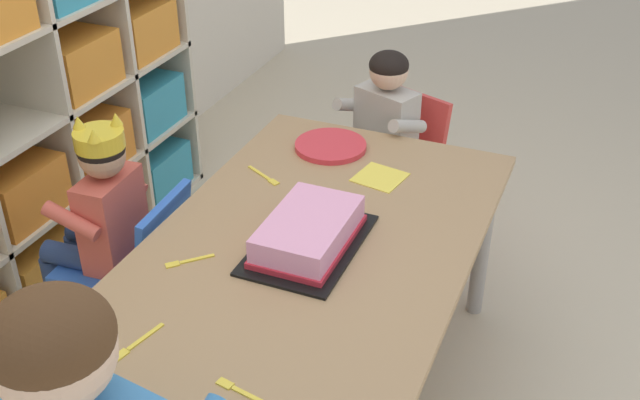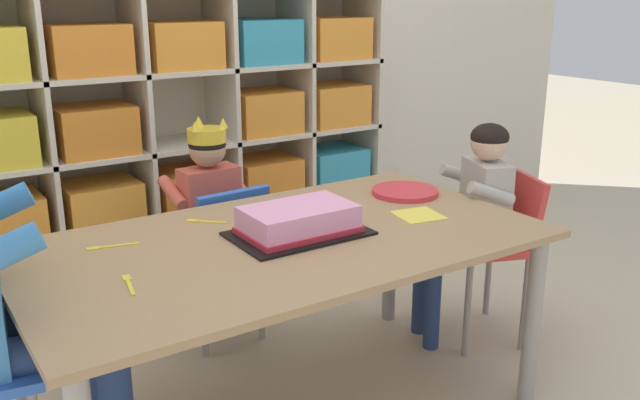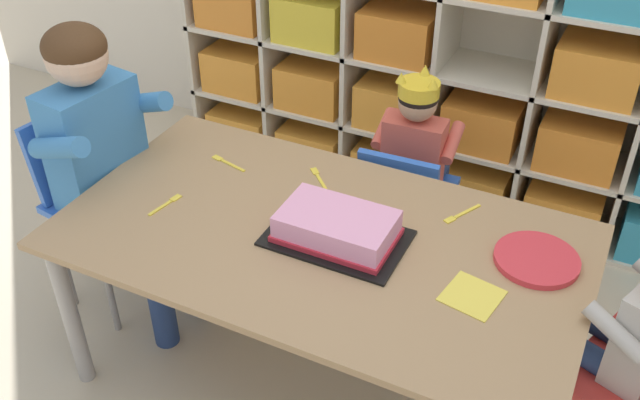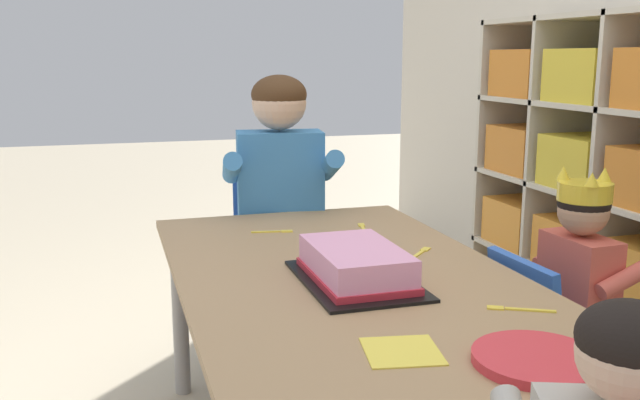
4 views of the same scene
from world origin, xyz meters
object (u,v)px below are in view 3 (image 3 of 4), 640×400
object	(u,v)px
activity_table	(321,252)
classroom_chair_blue	(405,198)
fork_near_child_seat	(167,204)
child_with_crown	(417,148)
adult_helper_seated	(108,148)
fork_scattered_mid_table	(318,177)
paper_plate_stack	(537,259)
guest_at_table_side	(630,327)
birthday_cake_on_tray	(336,229)
fork_at_table_front_edge	(227,162)
classroom_chair_adult_side	(95,188)
fork_by_napkin	(460,215)

from	to	relation	value
activity_table	classroom_chair_blue	size ratio (longest dim) A/B	2.44
activity_table	fork_near_child_seat	world-z (taller)	fork_near_child_seat
child_with_crown	adult_helper_seated	xyz separation A→B (m)	(-0.82, -0.65, 0.14)
adult_helper_seated	fork_scattered_mid_table	size ratio (longest dim) A/B	10.59
adult_helper_seated	paper_plate_stack	size ratio (longest dim) A/B	4.61
guest_at_table_side	birthday_cake_on_tray	xyz separation A→B (m)	(-0.79, -0.08, 0.10)
fork_at_table_front_edge	child_with_crown	bearing A→B (deg)	57.16
classroom_chair_adult_side	guest_at_table_side	bearing A→B (deg)	-80.37
child_with_crown	fork_near_child_seat	distance (m)	0.92
activity_table	birthday_cake_on_tray	world-z (taller)	birthday_cake_on_tray
classroom_chair_adult_side	fork_at_table_front_edge	distance (m)	0.49
classroom_chair_blue	classroom_chair_adult_side	xyz separation A→B (m)	(-0.94, -0.53, 0.09)
child_with_crown	birthday_cake_on_tray	world-z (taller)	child_with_crown
guest_at_table_side	fork_by_napkin	world-z (taller)	guest_at_table_side
activity_table	fork_near_child_seat	xyz separation A→B (m)	(-0.48, -0.07, 0.07)
classroom_chair_adult_side	guest_at_table_side	distance (m)	1.72
child_with_crown	fork_by_napkin	world-z (taller)	child_with_crown
paper_plate_stack	fork_at_table_front_edge	size ratio (longest dim) A/B	1.62
classroom_chair_blue	adult_helper_seated	world-z (taller)	adult_helper_seated
paper_plate_stack	birthday_cake_on_tray	bearing A→B (deg)	-164.00
activity_table	fork_scattered_mid_table	distance (m)	0.30
classroom_chair_blue	fork_at_table_front_edge	bearing A→B (deg)	33.32
classroom_chair_blue	guest_at_table_side	world-z (taller)	guest_at_table_side
adult_helper_seated	classroom_chair_adult_side	bearing A→B (deg)	90.00
adult_helper_seated	fork_at_table_front_edge	world-z (taller)	adult_helper_seated
birthday_cake_on_tray	fork_near_child_seat	distance (m)	0.54
classroom_chair_blue	activity_table	bearing A→B (deg)	81.31
birthday_cake_on_tray	fork_at_table_front_edge	size ratio (longest dim) A/B	2.75
fork_near_child_seat	fork_at_table_front_edge	world-z (taller)	same
child_with_crown	adult_helper_seated	distance (m)	1.06
activity_table	birthday_cake_on_tray	distance (m)	0.11
guest_at_table_side	child_with_crown	bearing A→B (deg)	-105.94
fork_by_napkin	child_with_crown	bearing A→B (deg)	61.83
guest_at_table_side	paper_plate_stack	size ratio (longest dim) A/B	3.58
guest_at_table_side	fork_scattered_mid_table	size ratio (longest dim) A/B	8.22
fork_at_table_front_edge	fork_by_napkin	xyz separation A→B (m)	(0.77, 0.06, 0.00)
classroom_chair_blue	child_with_crown	distance (m)	0.19
birthday_cake_on_tray	fork_by_napkin	bearing A→B (deg)	43.40
activity_table	classroom_chair_adult_side	world-z (taller)	classroom_chair_adult_side
fork_scattered_mid_table	fork_at_table_front_edge	bearing A→B (deg)	-124.56
child_with_crown	birthday_cake_on_tray	bearing A→B (deg)	86.88
birthday_cake_on_tray	paper_plate_stack	xyz separation A→B (m)	(0.53, 0.15, -0.03)
child_with_crown	classroom_chair_adult_side	xyz separation A→B (m)	(-0.93, -0.64, -0.06)
paper_plate_stack	fork_near_child_seat	xyz separation A→B (m)	(-1.06, -0.22, -0.01)
guest_at_table_side	fork_at_table_front_edge	size ratio (longest dim) A/B	5.81
paper_plate_stack	fork_near_child_seat	distance (m)	1.08
adult_helper_seated	fork_near_child_seat	xyz separation A→B (m)	(0.29, -0.09, -0.07)
activity_table	guest_at_table_side	world-z (taller)	guest_at_table_side
activity_table	fork_scattered_mid_table	size ratio (longest dim) A/B	14.94
adult_helper_seated	fork_scattered_mid_table	bearing A→B (deg)	-61.35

